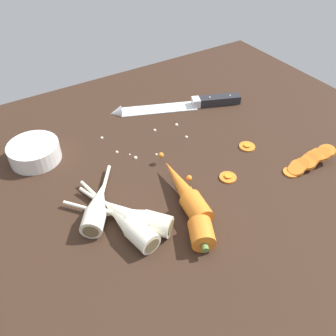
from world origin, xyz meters
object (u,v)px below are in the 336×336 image
object	(u,v)px
whole_carrot_second	(198,215)
parsnip_front	(126,221)
parsnip_back	(134,218)
carrot_slice_stray_mid	(228,177)
parsnip_mid_left	(97,207)
carrot_slice_stray_near	(247,146)
whole_carrot	(185,191)
carrot_slice_stack	(309,161)
prep_bowl	(34,152)
parsnip_mid_right	(123,215)
chefs_knife	(174,106)

from	to	relation	value
whole_carrot_second	parsnip_front	distance (cm)	12.76
parsnip_back	carrot_slice_stray_mid	bearing A→B (deg)	2.17
parsnip_mid_left	carrot_slice_stray_near	bearing A→B (deg)	1.12
parsnip_mid_left	parsnip_front	bearing A→B (deg)	-63.82
whole_carrot	carrot_slice_stray_near	world-z (taller)	whole_carrot
carrot_slice_stack	carrot_slice_stray_mid	distance (cm)	18.09
parsnip_back	carrot_slice_stray_mid	xyz separation A→B (cm)	(22.40, 0.85, -1.62)
parsnip_front	prep_bowl	size ratio (longest dim) A/B	2.00
whole_carrot_second	parsnip_front	size ratio (longest dim) A/B	0.76
whole_carrot_second	carrot_slice_stray_mid	xyz separation A→B (cm)	(12.48, 6.49, -1.74)
parsnip_mid_right	parsnip_mid_left	bearing A→B (deg)	125.63
parsnip_back	carrot_slice_stray_near	xyz separation A→B (cm)	(32.75, 6.68, -1.62)
parsnip_front	prep_bowl	world-z (taller)	same
whole_carrot	parsnip_front	size ratio (longest dim) A/B	0.97
parsnip_front	parsnip_mid_right	xyz separation A→B (cm)	(0.24, 1.52, 0.00)
whole_carrot_second	carrot_slice_stray_near	world-z (taller)	whole_carrot_second
parsnip_mid_left	carrot_slice_stray_mid	bearing A→B (deg)	-10.76
parsnip_front	carrot_slice_stray_near	size ratio (longest dim) A/B	5.99
whole_carrot_second	parsnip_front	bearing A→B (deg)	153.68
whole_carrot_second	carrot_slice_stray_near	xyz separation A→B (cm)	(22.83, 12.31, -1.74)
carrot_slice_stray_mid	chefs_knife	bearing A→B (deg)	79.59
chefs_knife	whole_carrot_second	distance (cm)	39.62
carrot_slice_stray_mid	prep_bowl	world-z (taller)	prep_bowl
whole_carrot	parsnip_mid_left	bearing A→B (deg)	161.46
chefs_knife	carrot_slice_stack	xyz separation A→B (cm)	(11.68, -35.01, 0.82)
parsnip_mid_left	parsnip_back	size ratio (longest dim) A/B	0.90
whole_carrot	parsnip_mid_right	distance (cm)	12.73
parsnip_mid_right	carrot_slice_stray_near	world-z (taller)	parsnip_mid_right
parsnip_back	carrot_slice_stray_mid	size ratio (longest dim) A/B	5.04
whole_carrot	parsnip_back	world-z (taller)	whole_carrot
parsnip_mid_left	carrot_slice_stray_near	size ratio (longest dim) A/B	4.42
chefs_knife	carrot_slice_stray_mid	distance (cm)	29.37
parsnip_mid_right	carrot_slice_stray_mid	size ratio (longest dim) A/B	4.92
whole_carrot_second	carrot_slice_stray_mid	world-z (taller)	whole_carrot_second
parsnip_mid_right	parsnip_back	world-z (taller)	same
carrot_slice_stray_near	prep_bowl	xyz separation A→B (cm)	(-42.36, 21.29, 1.79)
chefs_knife	whole_carrot	world-z (taller)	whole_carrot
carrot_slice_stack	prep_bowl	distance (cm)	59.21
parsnip_front	whole_carrot_second	bearing A→B (deg)	-26.32
carrot_slice_stray_near	whole_carrot_second	bearing A→B (deg)	-151.66
whole_carrot	prep_bowl	distance (cm)	34.49
chefs_knife	parsnip_mid_left	xyz separation A→B (cm)	(-32.13, -23.79, 1.33)
parsnip_back	carrot_slice_stack	bearing A→B (deg)	-7.63
chefs_knife	prep_bowl	distance (cm)	37.39
parsnip_mid_right	prep_bowl	distance (cm)	27.71
chefs_knife	whole_carrot_second	size ratio (longest dim) A/B	2.01
parsnip_front	carrot_slice_stray_mid	xyz separation A→B (cm)	(23.92, 0.83, -1.62)
prep_bowl	carrot_slice_stray_near	bearing A→B (deg)	-26.69
chefs_knife	parsnip_mid_right	xyz separation A→B (cm)	(-28.98, -28.19, 1.33)
parsnip_back	parsnip_mid_right	bearing A→B (deg)	129.62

